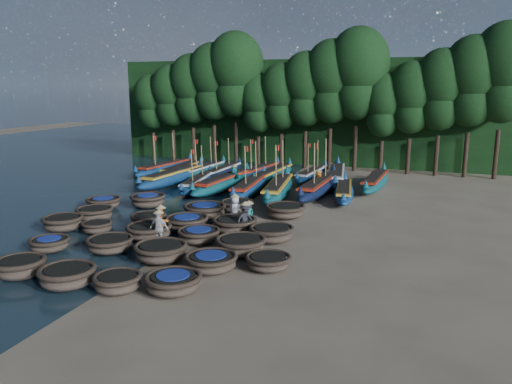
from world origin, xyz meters
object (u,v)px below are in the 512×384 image
(long_boat_4, at_px, (223,183))
(fisherman_6, at_px, (319,181))
(coracle_17, at_px, (187,222))
(coracle_21, at_px, (148,200))
(coracle_6, at_px, (110,244))
(long_boat_10, at_px, (182,170))
(long_boat_3, at_px, (197,183))
(long_boat_8, at_px, (344,192))
(coracle_3, at_px, (118,282))
(coracle_23, at_px, (237,205))
(coracle_2, at_px, (67,276))
(coracle_14, at_px, (241,245))
(coracle_24, at_px, (285,210))
(long_boat_15, at_px, (312,174))
(coracle_22, at_px, (205,210))
(long_boat_9, at_px, (165,168))
(long_boat_2, at_px, (173,177))
(coracle_7, at_px, (161,251))
(coracle_15, at_px, (95,213))
(coracle_19, at_px, (272,233))
(coracle_5, at_px, (50,244))
(long_boat_13, at_px, (258,172))
(fisherman_5, at_px, (234,177))
(coracle_16, at_px, (149,220))
(fisherman_0, at_px, (235,210))
(long_boat_11, at_px, (204,170))
(coracle_4, at_px, (173,282))
(fisherman_1, at_px, (249,214))
(fisherman_2, at_px, (161,223))
(fisherman_3, at_px, (245,219))
(coracle_9, at_px, (268,262))
(long_boat_6, at_px, (278,189))
(coracle_8, at_px, (211,262))
(coracle_12, at_px, (149,231))
(coracle_1, at_px, (20,267))
(long_boat_7, at_px, (319,187))
(long_boat_5, at_px, (250,187))
(long_boat_17, at_px, (375,181))
(coracle_10, at_px, (63,223))
(coracle_20, at_px, (103,202))

(long_boat_4, bearing_deg, fisherman_6, 18.92)
(coracle_17, height_order, coracle_21, coracle_21)
(coracle_6, relative_size, long_boat_10, 0.33)
(long_boat_3, distance_m, long_boat_8, 10.81)
(coracle_3, height_order, coracle_23, coracle_23)
(coracle_2, relative_size, coracle_14, 0.85)
(coracle_24, height_order, long_boat_15, long_boat_15)
(coracle_22, xyz_separation_m, long_boat_9, (-9.65, 12.21, 0.06))
(coracle_2, relative_size, long_boat_2, 0.26)
(coracle_7, bearing_deg, coracle_23, 90.46)
(coracle_15, xyz_separation_m, coracle_19, (10.67, -0.19, -0.01))
(coracle_5, relative_size, long_boat_13, 0.28)
(long_boat_4, xyz_separation_m, fisherman_5, (0.50, 1.04, 0.30))
(coracle_16, bearing_deg, long_boat_4, 90.18)
(fisherman_0, bearing_deg, long_boat_2, -26.31)
(long_boat_11, height_order, long_boat_13, long_boat_13)
(coracle_14, bearing_deg, coracle_4, -99.25)
(fisherman_1, distance_m, fisherman_2, 4.75)
(coracle_23, bearing_deg, fisherman_3, -63.03)
(coracle_9, relative_size, coracle_15, 0.79)
(coracle_6, xyz_separation_m, fisherman_2, (1.30, 2.46, 0.50))
(fisherman_6, bearing_deg, coracle_16, 152.15)
(coracle_19, bearing_deg, fisherman_5, 120.31)
(coracle_6, relative_size, coracle_23, 1.29)
(long_boat_6, distance_m, long_boat_11, 10.10)
(coracle_8, height_order, fisherman_5, fisherman_5)
(coracle_8, xyz_separation_m, coracle_22, (-3.90, 7.55, 0.06))
(coracle_17, distance_m, coracle_23, 4.66)
(coracle_17, distance_m, long_boat_11, 16.20)
(coracle_2, distance_m, coracle_16, 8.38)
(coracle_12, height_order, long_boat_3, long_boat_3)
(coracle_8, bearing_deg, long_boat_9, 124.44)
(coracle_1, xyz_separation_m, long_boat_6, (5.38, 17.61, 0.14))
(long_boat_7, bearing_deg, coracle_3, -97.49)
(coracle_22, bearing_deg, fisherman_1, -20.63)
(coracle_24, height_order, long_boat_8, long_boat_8)
(long_boat_10, relative_size, fisherman_0, 4.14)
(coracle_7, relative_size, long_boat_5, 0.28)
(coracle_14, xyz_separation_m, coracle_17, (-4.14, 2.65, -0.02))
(long_boat_17, bearing_deg, long_boat_3, -155.59)
(long_boat_11, relative_size, fisherman_1, 4.51)
(fisherman_0, bearing_deg, coracle_15, 32.61)
(coracle_19, bearing_deg, coracle_22, 150.30)
(coracle_12, bearing_deg, fisherman_0, 52.08)
(fisherman_2, bearing_deg, long_boat_11, 40.72)
(coracle_8, xyz_separation_m, coracle_10, (-9.88, 2.67, 0.04))
(coracle_22, xyz_separation_m, fisherman_6, (4.64, 9.24, 0.38))
(coracle_9, xyz_separation_m, coracle_15, (-11.73, 3.88, 0.10))
(coracle_20, distance_m, long_boat_6, 11.60)
(coracle_5, bearing_deg, long_boat_9, 105.03)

